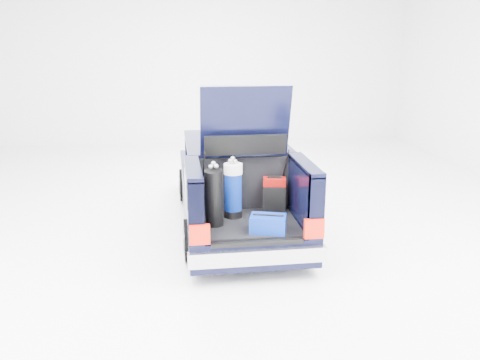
{
  "coord_description": "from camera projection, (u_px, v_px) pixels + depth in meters",
  "views": [
    {
      "loc": [
        -1.05,
        -8.09,
        3.13
      ],
      "look_at": [
        0.0,
        -0.5,
        0.93
      ],
      "focal_mm": 38.0,
      "sensor_mm": 36.0,
      "label": 1
    }
  ],
  "objects": [
    {
      "name": "blue_golf_bag",
      "position": [
        233.0,
        190.0,
        7.23
      ],
      "size": [
        0.33,
        0.33,
        0.89
      ],
      "rotation": [
        0.0,
        0.0,
        0.27
      ],
      "color": "black",
      "rests_on": "car"
    },
    {
      "name": "red_suitcase",
      "position": [
        274.0,
        195.0,
        7.49
      ],
      "size": [
        0.36,
        0.27,
        0.54
      ],
      "rotation": [
        0.0,
        0.0,
        -0.18
      ],
      "color": "#730603",
      "rests_on": "car"
    },
    {
      "name": "blue_duffel",
      "position": [
        268.0,
        224.0,
        6.75
      ],
      "size": [
        0.54,
        0.43,
        0.25
      ],
      "rotation": [
        0.0,
        0.0,
        -0.29
      ],
      "color": "navy",
      "rests_on": "car"
    },
    {
      "name": "car",
      "position": [
        235.0,
        185.0,
        8.62
      ],
      "size": [
        1.87,
        4.65,
        2.47
      ],
      "color": "black",
      "rests_on": "ground"
    },
    {
      "name": "ground",
      "position": [
        236.0,
        224.0,
        8.71
      ],
      "size": [
        14.0,
        14.0,
        0.0
      ],
      "primitive_type": "plane",
      "color": "white",
      "rests_on": "ground"
    },
    {
      "name": "black_golf_bag",
      "position": [
        214.0,
        198.0,
        6.88
      ],
      "size": [
        0.29,
        0.35,
        0.9
      ],
      "rotation": [
        0.0,
        0.0,
        -0.14
      ],
      "color": "black",
      "rests_on": "car"
    }
  ]
}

